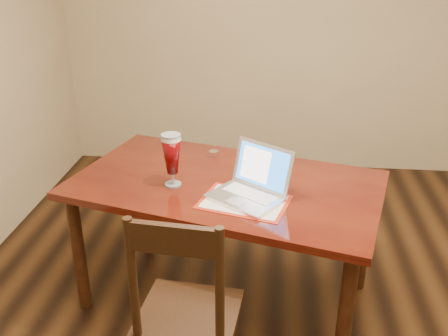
# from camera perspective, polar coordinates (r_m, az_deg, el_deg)

# --- Properties ---
(room_shell) EXTENTS (4.51, 5.01, 2.71)m
(room_shell) POSITION_cam_1_polar(r_m,az_deg,el_deg) (2.15, 13.98, 16.27)
(room_shell) COLOR tan
(room_shell) RESTS_ON ground
(dining_table) EXTENTS (1.90, 1.38, 1.10)m
(dining_table) POSITION_cam_1_polar(r_m,az_deg,el_deg) (2.86, 0.12, -3.17)
(dining_table) COLOR #4E170A
(dining_table) RESTS_ON ground
(dining_chair) EXTENTS (0.49, 0.47, 1.07)m
(dining_chair) POSITION_cam_1_polar(r_m,az_deg,el_deg) (2.36, -4.33, -16.47)
(dining_chair) COLOR black
(dining_chair) RESTS_ON ground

